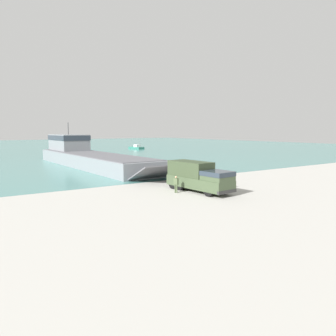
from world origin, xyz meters
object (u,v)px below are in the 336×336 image
(landing_craft, at_px, (86,154))
(moored_boat_b, at_px, (136,148))
(mooring_bollard, at_px, (203,175))
(military_truck, at_px, (198,177))
(soldier_on_ramp, at_px, (176,183))

(landing_craft, height_order, moored_boat_b, landing_craft)
(landing_craft, relative_size, mooring_bollard, 52.99)
(military_truck, height_order, mooring_bollard, military_truck)
(military_truck, xyz_separation_m, soldier_on_ramp, (-2.29, 0.71, -0.56))
(landing_craft, height_order, military_truck, landing_craft)
(military_truck, bearing_deg, moored_boat_b, 151.80)
(soldier_on_ramp, distance_m, moored_boat_b, 74.64)
(landing_craft, height_order, mooring_bollard, landing_craft)
(landing_craft, xyz_separation_m, soldier_on_ramp, (-1.75, -30.20, -0.88))
(military_truck, bearing_deg, mooring_bollard, 132.22)
(mooring_bollard, bearing_deg, moored_boat_b, 69.11)
(military_truck, distance_m, soldier_on_ramp, 2.46)
(landing_craft, bearing_deg, military_truck, -90.63)
(military_truck, relative_size, soldier_on_ramp, 4.63)
(landing_craft, xyz_separation_m, mooring_bollard, (6.87, -24.16, -1.45))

